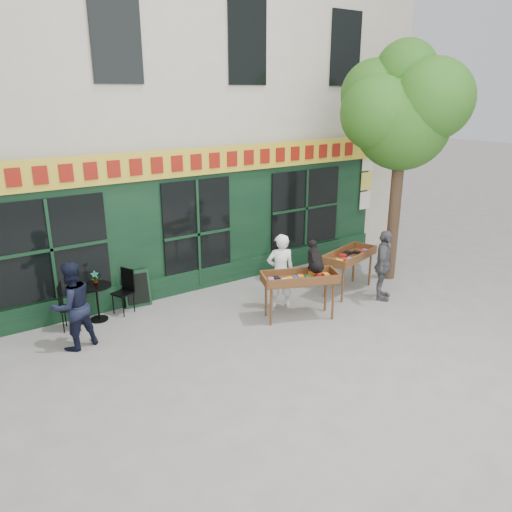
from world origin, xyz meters
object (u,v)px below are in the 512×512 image
at_px(bistro_table, 97,295).
at_px(man_left, 72,306).
at_px(dog, 315,256).
at_px(woman, 280,271).
at_px(book_cart_right, 349,258).
at_px(man_right, 383,265).
at_px(book_cart_center, 300,281).

relative_size(bistro_table, man_left, 0.46).
distance_m(dog, woman, 0.91).
xyz_separation_m(dog, woman, (-0.35, 0.70, -0.47)).
xyz_separation_m(book_cart_right, man_left, (-6.02, 0.84, 0.00)).
relative_size(dog, man_right, 0.38).
bearing_deg(bistro_table, dog, -30.84).
height_order(man_right, bistro_table, man_right).
xyz_separation_m(book_cart_right, man_right, (0.30, -0.75, -0.03)).
xyz_separation_m(dog, man_right, (1.81, -0.22, -0.49)).
xyz_separation_m(book_cart_center, man_right, (2.16, -0.27, -0.03)).
height_order(book_cart_right, man_right, man_right).
relative_size(man_right, bistro_table, 2.09).
distance_m(bistro_table, man_left, 1.17).
bearing_deg(man_left, man_right, 152.69).
bearing_deg(bistro_table, man_right, -23.89).
relative_size(book_cart_center, bistro_table, 2.14).
relative_size(man_right, man_left, 0.97).
height_order(dog, book_cart_right, dog).
height_order(dog, bistro_table, dog).
height_order(woman, book_cart_right, woman).
bearing_deg(woman, man_left, 12.97).
bearing_deg(dog, bistro_table, 171.30).
relative_size(dog, man_left, 0.36).
bearing_deg(woman, book_cart_right, -162.99).
bearing_deg(man_right, dog, 136.74).
bearing_deg(man_right, woman, 120.60).
xyz_separation_m(dog, bistro_table, (-3.80, 2.27, -0.75)).
relative_size(woman, man_left, 1.00).
bearing_deg(bistro_table, woman, -24.46).
relative_size(dog, book_cart_right, 0.37).
bearing_deg(man_right, man_left, 129.46).
relative_size(book_cart_center, man_right, 1.02).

